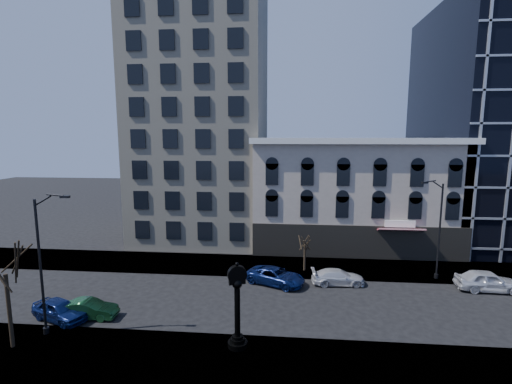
# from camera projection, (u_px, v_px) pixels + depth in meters

# --- Properties ---
(ground) EXTENTS (160.00, 160.00, 0.00)m
(ground) POSITION_uv_depth(u_px,v_px,m) (226.00, 301.00, 28.81)
(ground) COLOR black
(ground) RESTS_ON ground
(sidewalk_far) EXTENTS (160.00, 6.00, 0.12)m
(sidewalk_far) POSITION_uv_depth(u_px,v_px,m) (240.00, 265.00, 36.68)
(sidewalk_far) COLOR gray
(sidewalk_far) RESTS_ON ground
(sidewalk_near) EXTENTS (160.00, 6.00, 0.12)m
(sidewalk_near) POSITION_uv_depth(u_px,v_px,m) (201.00, 362.00, 20.93)
(sidewalk_near) COLOR gray
(sidewalk_near) RESTS_ON ground
(cream_tower) EXTENTS (15.90, 15.40, 42.50)m
(cream_tower) POSITION_uv_depth(u_px,v_px,m) (201.00, 81.00, 45.04)
(cream_tower) COLOR beige
(cream_tower) RESTS_ON ground
(victorian_row) EXTENTS (22.60, 11.19, 12.50)m
(victorian_row) POSITION_uv_depth(u_px,v_px,m) (352.00, 195.00, 42.45)
(victorian_row) COLOR #BBAA9A
(victorian_row) RESTS_ON ground
(street_clock) EXTENTS (1.21, 1.21, 5.31)m
(street_clock) POSITION_uv_depth(u_px,v_px,m) (237.00, 309.00, 22.00)
(street_clock) COLOR black
(street_clock) RESTS_ON sidewalk_near
(street_lamp_near) EXTENTS (2.41, 0.46, 9.29)m
(street_lamp_near) POSITION_uv_depth(u_px,v_px,m) (48.00, 227.00, 22.79)
(street_lamp_near) COLOR black
(street_lamp_near) RESTS_ON sidewalk_near
(street_lamp_far) EXTENTS (2.23, 1.04, 9.02)m
(street_lamp_far) POSITION_uv_depth(u_px,v_px,m) (435.00, 204.00, 31.88)
(street_lamp_far) COLOR black
(street_lamp_far) RESTS_ON sidewalk_far
(bare_tree_near) EXTENTS (4.28, 4.28, 7.34)m
(bare_tree_near) POSITION_uv_depth(u_px,v_px,m) (4.00, 258.00, 21.55)
(bare_tree_near) COLOR #302518
(bare_tree_near) RESTS_ON sidewalk_near
(bare_tree_far) EXTENTS (2.34, 2.34, 4.01)m
(bare_tree_far) POSITION_uv_depth(u_px,v_px,m) (305.00, 239.00, 34.58)
(bare_tree_far) COLOR #302518
(bare_tree_far) RESTS_ON sidewalk_far
(car_near_a) EXTENTS (4.67, 3.25, 1.48)m
(car_near_a) POSITION_uv_depth(u_px,v_px,m) (60.00, 310.00, 25.71)
(car_near_a) COLOR #0C194C
(car_near_a) RESTS_ON ground
(car_near_b) EXTENTS (4.02, 1.55, 1.31)m
(car_near_b) POSITION_uv_depth(u_px,v_px,m) (89.00, 309.00, 26.05)
(car_near_b) COLOR #143F1E
(car_near_b) RESTS_ON ground
(car_far_a) EXTENTS (5.62, 4.23, 1.42)m
(car_far_a) POSITION_uv_depth(u_px,v_px,m) (276.00, 276.00, 31.98)
(car_far_a) COLOR #0C194C
(car_far_a) RESTS_ON ground
(car_far_b) EXTENTS (4.64, 2.17, 1.31)m
(car_far_b) POSITION_uv_depth(u_px,v_px,m) (338.00, 277.00, 31.94)
(car_far_b) COLOR silver
(car_far_b) RESTS_ON ground
(car_far_c) EXTENTS (5.09, 2.24, 1.70)m
(car_far_c) POSITION_uv_depth(u_px,v_px,m) (488.00, 281.00, 30.59)
(car_far_c) COLOR silver
(car_far_c) RESTS_ON ground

